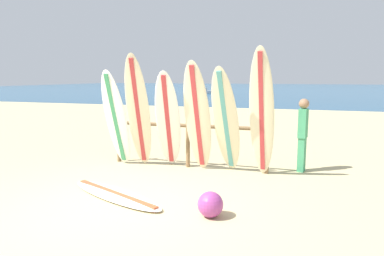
% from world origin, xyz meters
% --- Properties ---
extents(ground_plane, '(120.00, 120.00, 0.00)m').
position_xyz_m(ground_plane, '(0.00, 0.00, 0.00)').
color(ground_plane, '#CCB784').
extents(ocean_water, '(120.00, 80.00, 0.01)m').
position_xyz_m(ocean_water, '(0.00, 58.00, 0.00)').
color(ocean_water, '#1E5984').
rests_on(ocean_water, ground).
extents(surfboard_rack, '(3.57, 0.09, 1.08)m').
position_xyz_m(surfboard_rack, '(0.37, 2.78, 0.72)').
color(surfboard_rack, olive).
rests_on(surfboard_rack, ground).
extents(surfboard_leaning_far_left, '(0.64, 0.73, 2.17)m').
position_xyz_m(surfboard_leaning_far_left, '(-1.19, 2.38, 1.08)').
color(surfboard_leaning_far_left, white).
rests_on(surfboard_leaning_far_left, ground).
extents(surfboard_leaning_left, '(0.65, 1.02, 2.49)m').
position_xyz_m(surfboard_leaning_left, '(-0.61, 2.34, 1.25)').
color(surfboard_leaning_left, beige).
rests_on(surfboard_leaning_left, ground).
extents(surfboard_leaning_center_left, '(0.70, 1.07, 2.14)m').
position_xyz_m(surfboard_leaning_center_left, '(0.03, 2.46, 1.07)').
color(surfboard_leaning_center_left, white).
rests_on(surfboard_leaning_center_left, ground).
extents(surfboard_leaning_center, '(0.57, 0.87, 2.34)m').
position_xyz_m(surfboard_leaning_center, '(0.71, 2.40, 1.17)').
color(surfboard_leaning_center, beige).
rests_on(surfboard_leaning_center, ground).
extents(surfboard_leaning_center_right, '(0.62, 1.10, 2.22)m').
position_xyz_m(surfboard_leaning_center_right, '(1.30, 2.41, 1.11)').
color(surfboard_leaning_center_right, beige).
rests_on(surfboard_leaning_center_right, ground).
extents(surfboard_leaning_right, '(0.53, 0.84, 2.58)m').
position_xyz_m(surfboard_leaning_right, '(2.02, 2.39, 1.29)').
color(surfboard_leaning_right, beige).
rests_on(surfboard_leaning_right, ground).
extents(surfboard_lying_on_sand, '(2.25, 1.39, 0.08)m').
position_xyz_m(surfboard_lying_on_sand, '(-0.18, 0.55, 0.04)').
color(surfboard_lying_on_sand, white).
rests_on(surfboard_lying_on_sand, ground).
extents(beachgoer_standing, '(0.21, 0.28, 1.55)m').
position_xyz_m(beachgoer_standing, '(2.79, 3.18, 0.86)').
color(beachgoer_standing, '#3F9966').
rests_on(beachgoer_standing, ground).
extents(small_boat_offshore, '(1.95, 2.86, 0.71)m').
position_xyz_m(small_boat_offshore, '(-8.87, 36.38, 0.26)').
color(small_boat_offshore, silver).
rests_on(small_boat_offshore, ocean_water).
extents(beach_ball, '(0.38, 0.38, 0.38)m').
position_xyz_m(beach_ball, '(1.57, 0.20, 0.19)').
color(beach_ball, '#A53F8C').
rests_on(beach_ball, ground).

